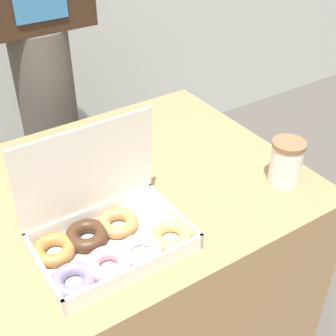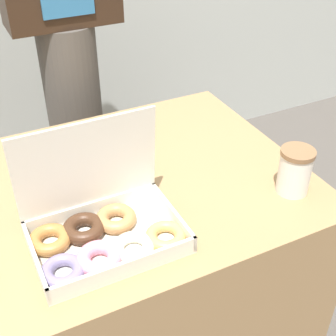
# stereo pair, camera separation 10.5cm
# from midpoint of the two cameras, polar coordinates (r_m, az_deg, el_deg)

# --- Properties ---
(table) EXTENTS (1.13, 0.75, 0.70)m
(table) POSITION_cam_midpoint_polar(r_m,az_deg,el_deg) (1.46, -10.46, -14.41)
(table) COLOR #99754C
(table) RESTS_ON ground_plane
(donut_box) EXTENTS (0.36, 0.24, 0.27)m
(donut_box) POSITION_cam_midpoint_polar(r_m,az_deg,el_deg) (1.04, -10.56, -8.21)
(donut_box) COLOR silver
(donut_box) RESTS_ON table
(coffee_cup) EXTENTS (0.09, 0.09, 0.12)m
(coffee_cup) POSITION_cam_midpoint_polar(r_m,az_deg,el_deg) (1.23, 11.85, 0.62)
(coffee_cup) COLOR silver
(coffee_cup) RESTS_ON table
(person_customer) EXTENTS (0.37, 0.21, 1.74)m
(person_customer) POSITION_cam_midpoint_polar(r_m,az_deg,el_deg) (1.67, -17.85, 16.83)
(person_customer) COLOR #4C4742
(person_customer) RESTS_ON ground_plane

